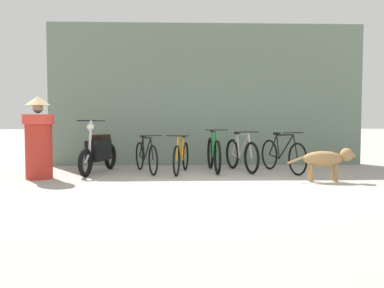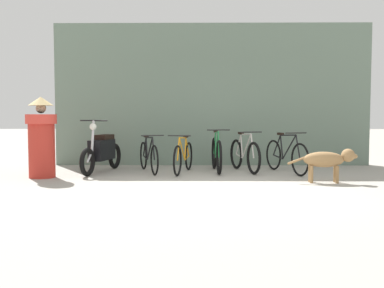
{
  "view_description": "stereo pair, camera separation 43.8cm",
  "coord_description": "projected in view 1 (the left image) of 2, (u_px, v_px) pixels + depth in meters",
  "views": [
    {
      "loc": [
        -0.78,
        -7.15,
        1.2
      ],
      "look_at": [
        -0.44,
        1.15,
        0.65
      ],
      "focal_mm": 42.0,
      "sensor_mm": 36.0,
      "label": 1
    },
    {
      "loc": [
        -0.35,
        -7.16,
        1.2
      ],
      "look_at": [
        -0.44,
        1.15,
        0.65
      ],
      "focal_mm": 42.0,
      "sensor_mm": 36.0,
      "label": 2
    }
  ],
  "objects": [
    {
      "name": "bicycle_2",
      "position": [
        214.0,
        154.0,
        9.42
      ],
      "size": [
        0.46,
        1.68,
        0.9
      ],
      "rotation": [
        0.0,
        0.0,
        -1.51
      ],
      "color": "black",
      "rests_on": "ground"
    },
    {
      "name": "bicycle_0",
      "position": [
        146.0,
        156.0,
        9.26
      ],
      "size": [
        0.62,
        1.56,
        0.79
      ],
      "rotation": [
        0.0,
        0.0,
        -1.24
      ],
      "color": "black",
      "rests_on": "ground"
    },
    {
      "name": "motorcycle",
      "position": [
        99.0,
        152.0,
        9.19
      ],
      "size": [
        0.62,
        1.84,
        1.09
      ],
      "rotation": [
        0.0,
        0.0,
        -1.8
      ],
      "color": "black",
      "rests_on": "ground"
    },
    {
      "name": "ground_plane",
      "position": [
        222.0,
        189.0,
        7.24
      ],
      "size": [
        60.0,
        60.0,
        0.0
      ],
      "primitive_type": "plane",
      "color": "#9E998E"
    },
    {
      "name": "stray_dog",
      "position": [
        327.0,
        159.0,
        7.99
      ],
      "size": [
        1.21,
        0.32,
        0.6
      ],
      "rotation": [
        0.0,
        0.0,
        6.22
      ],
      "color": "#997247",
      "rests_on": "ground"
    },
    {
      "name": "shop_wall_back",
      "position": [
        207.0,
        95.0,
        10.62
      ],
      "size": [
        7.39,
        0.2,
        3.32
      ],
      "color": "slate",
      "rests_on": "ground"
    },
    {
      "name": "bicycle_1",
      "position": [
        181.0,
        157.0,
        9.18
      ],
      "size": [
        0.48,
        1.59,
        0.79
      ],
      "rotation": [
        0.0,
        0.0,
        -1.77
      ],
      "color": "black",
      "rests_on": "ground"
    },
    {
      "name": "person_in_robes",
      "position": [
        39.0,
        138.0,
        8.34
      ],
      "size": [
        0.78,
        0.78,
        1.53
      ],
      "rotation": [
        0.0,
        0.0,
        3.62
      ],
      "color": "#B72D23",
      "rests_on": "ground"
    },
    {
      "name": "bicycle_4",
      "position": [
        283.0,
        155.0,
        9.3
      ],
      "size": [
        0.63,
        1.67,
        0.85
      ],
      "rotation": [
        0.0,
        0.0,
        -1.26
      ],
      "color": "black",
      "rests_on": "ground"
    },
    {
      "name": "bicycle_3",
      "position": [
        241.0,
        155.0,
        9.47
      ],
      "size": [
        0.57,
        1.57,
        0.85
      ],
      "rotation": [
        0.0,
        0.0,
        -1.29
      ],
      "color": "black",
      "rests_on": "ground"
    }
  ]
}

